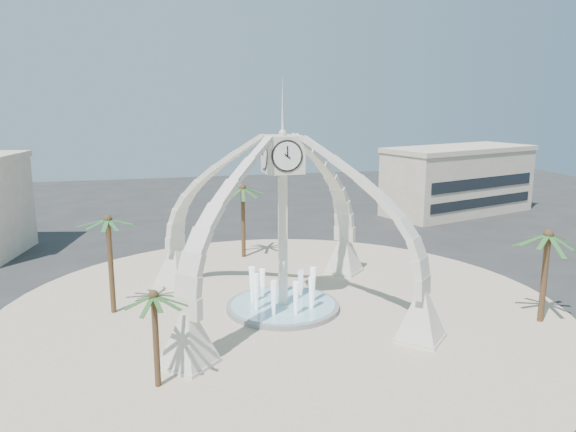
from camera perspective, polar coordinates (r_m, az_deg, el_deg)
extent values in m
plane|color=#282828|center=(40.42, -0.52, -9.48)|extent=(140.00, 140.00, 0.00)
cylinder|color=#C8B895|center=(40.41, -0.52, -9.44)|extent=(40.00, 40.00, 0.06)
cube|color=beige|center=(38.90, -0.53, -2.75)|extent=(0.55, 0.55, 9.80)
cube|color=beige|center=(37.81, -0.55, 6.31)|extent=(2.50, 2.50, 2.50)
cone|color=beige|center=(37.63, -0.56, 11.24)|extent=(0.20, 0.20, 4.00)
cylinder|color=white|center=(36.56, -0.08, 6.11)|extent=(1.84, 0.04, 1.84)
pyramid|color=beige|center=(48.27, 5.73, -3.94)|extent=(3.80, 3.80, 3.20)
pyramid|color=beige|center=(45.66, -11.31, -5.05)|extent=(3.80, 3.80, 3.20)
pyramid|color=beige|center=(32.39, -10.07, -12.24)|extent=(3.80, 3.80, 3.20)
pyramid|color=beige|center=(35.97, 13.37, -9.87)|extent=(3.80, 3.80, 3.20)
cylinder|color=gray|center=(40.35, -0.52, -9.21)|extent=(8.00, 8.00, 0.40)
cylinder|color=#96CEE0|center=(40.27, -0.52, -8.92)|extent=(7.40, 7.40, 0.04)
cone|color=white|center=(39.73, -0.52, -6.77)|extent=(0.60, 0.60, 3.20)
cube|color=beige|center=(76.06, 16.88, 3.31)|extent=(21.49, 13.79, 8.00)
cube|color=beige|center=(75.58, 17.08, 6.53)|extent=(21.87, 14.17, 0.60)
cylinder|color=brown|center=(40.96, 24.58, -5.74)|extent=(0.40, 0.40, 6.17)
cylinder|color=brown|center=(40.56, -17.55, -4.88)|extent=(0.36, 0.36, 6.83)
cylinder|color=brown|center=(52.37, -4.57, -0.64)|extent=(0.39, 0.39, 6.76)
cylinder|color=brown|center=(30.17, -13.26, -12.24)|extent=(0.32, 0.32, 5.14)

